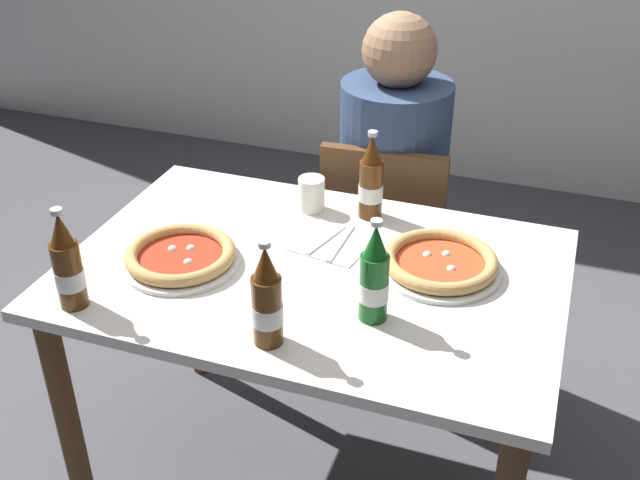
{
  "coord_description": "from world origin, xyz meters",
  "views": [
    {
      "loc": [
        0.53,
        -1.46,
        1.77
      ],
      "look_at": [
        0.0,
        0.05,
        0.8
      ],
      "focal_mm": 42.88,
      "sensor_mm": 36.0,
      "label": 1
    }
  ],
  "objects_px": {
    "dining_table_main": "(313,306)",
    "beer_bottle_right": "(371,181)",
    "pizza_margherita_near": "(181,256)",
    "paper_cup": "(312,194)",
    "pizza_marinara_far": "(440,263)",
    "napkin_with_cutlery": "(334,242)",
    "chair_behind_table": "(387,242)",
    "beer_bottle_center": "(267,301)",
    "beer_bottle_left": "(68,266)",
    "beer_bottle_extra": "(374,278)",
    "diner_seated": "(391,207)"
  },
  "relations": [
    {
      "from": "dining_table_main",
      "to": "napkin_with_cutlery",
      "type": "height_order",
      "value": "napkin_with_cutlery"
    },
    {
      "from": "beer_bottle_center",
      "to": "napkin_with_cutlery",
      "type": "xyz_separation_m",
      "value": [
        0.0,
        0.42,
        -0.1
      ]
    },
    {
      "from": "pizza_marinara_far",
      "to": "napkin_with_cutlery",
      "type": "height_order",
      "value": "pizza_marinara_far"
    },
    {
      "from": "dining_table_main",
      "to": "napkin_with_cutlery",
      "type": "relative_size",
      "value": 5.76
    },
    {
      "from": "dining_table_main",
      "to": "beer_bottle_center",
      "type": "bearing_deg",
      "value": -88.54
    },
    {
      "from": "beer_bottle_left",
      "to": "beer_bottle_right",
      "type": "bearing_deg",
      "value": 50.25
    },
    {
      "from": "chair_behind_table",
      "to": "pizza_marinara_far",
      "type": "height_order",
      "value": "chair_behind_table"
    },
    {
      "from": "beer_bottle_right",
      "to": "napkin_with_cutlery",
      "type": "distance_m",
      "value": 0.2
    },
    {
      "from": "dining_table_main",
      "to": "paper_cup",
      "type": "xyz_separation_m",
      "value": [
        -0.1,
        0.28,
        0.16
      ]
    },
    {
      "from": "beer_bottle_center",
      "to": "beer_bottle_right",
      "type": "xyz_separation_m",
      "value": [
        0.05,
        0.59,
        0.0
      ]
    },
    {
      "from": "diner_seated",
      "to": "pizza_margherita_near",
      "type": "xyz_separation_m",
      "value": [
        -0.34,
        -0.75,
        0.19
      ]
    },
    {
      "from": "dining_table_main",
      "to": "pizza_marinara_far",
      "type": "xyz_separation_m",
      "value": [
        0.29,
        0.09,
        0.14
      ]
    },
    {
      "from": "chair_behind_table",
      "to": "pizza_marinara_far",
      "type": "xyz_separation_m",
      "value": [
        0.26,
        -0.52,
        0.29
      ]
    },
    {
      "from": "beer_bottle_left",
      "to": "beer_bottle_right",
      "type": "height_order",
      "value": "same"
    },
    {
      "from": "pizza_margherita_near",
      "to": "paper_cup",
      "type": "height_order",
      "value": "paper_cup"
    },
    {
      "from": "pizza_margherita_near",
      "to": "paper_cup",
      "type": "distance_m",
      "value": 0.42
    },
    {
      "from": "diner_seated",
      "to": "napkin_with_cutlery",
      "type": "bearing_deg",
      "value": -91.95
    },
    {
      "from": "beer_bottle_left",
      "to": "paper_cup",
      "type": "height_order",
      "value": "beer_bottle_left"
    },
    {
      "from": "dining_table_main",
      "to": "pizza_marinara_far",
      "type": "height_order",
      "value": "pizza_marinara_far"
    },
    {
      "from": "beer_bottle_extra",
      "to": "paper_cup",
      "type": "bearing_deg",
      "value": 125.11
    },
    {
      "from": "napkin_with_cutlery",
      "to": "pizza_marinara_far",
      "type": "bearing_deg",
      "value": -6.88
    },
    {
      "from": "pizza_marinara_far",
      "to": "beer_bottle_right",
      "type": "relative_size",
      "value": 1.21
    },
    {
      "from": "pizza_marinara_far",
      "to": "beer_bottle_center",
      "type": "xyz_separation_m",
      "value": [
        -0.28,
        -0.39,
        0.08
      ]
    },
    {
      "from": "chair_behind_table",
      "to": "pizza_margherita_near",
      "type": "height_order",
      "value": "chair_behind_table"
    },
    {
      "from": "diner_seated",
      "to": "pizza_marinara_far",
      "type": "xyz_separation_m",
      "value": [
        0.26,
        -0.57,
        0.19
      ]
    },
    {
      "from": "dining_table_main",
      "to": "beer_bottle_left",
      "type": "bearing_deg",
      "value": -144.78
    },
    {
      "from": "beer_bottle_center",
      "to": "beer_bottle_left",
      "type": "bearing_deg",
      "value": -177.09
    },
    {
      "from": "chair_behind_table",
      "to": "dining_table_main",
      "type": "bearing_deg",
      "value": 84.02
    },
    {
      "from": "dining_table_main",
      "to": "beer_bottle_right",
      "type": "bearing_deg",
      "value": 79.04
    },
    {
      "from": "pizza_marinara_far",
      "to": "beer_bottle_right",
      "type": "height_order",
      "value": "beer_bottle_right"
    },
    {
      "from": "beer_bottle_left",
      "to": "napkin_with_cutlery",
      "type": "xyz_separation_m",
      "value": [
        0.47,
        0.45,
        -0.1
      ]
    },
    {
      "from": "chair_behind_table",
      "to": "beer_bottle_center",
      "type": "distance_m",
      "value": 0.98
    },
    {
      "from": "chair_behind_table",
      "to": "beer_bottle_right",
      "type": "xyz_separation_m",
      "value": [
        0.02,
        -0.31,
        0.37
      ]
    },
    {
      "from": "beer_bottle_right",
      "to": "dining_table_main",
      "type": "bearing_deg",
      "value": -100.96
    },
    {
      "from": "paper_cup",
      "to": "napkin_with_cutlery",
      "type": "bearing_deg",
      "value": -52.57
    },
    {
      "from": "chair_behind_table",
      "to": "beer_bottle_left",
      "type": "height_order",
      "value": "beer_bottle_left"
    },
    {
      "from": "diner_seated",
      "to": "paper_cup",
      "type": "height_order",
      "value": "diner_seated"
    },
    {
      "from": "beer_bottle_extra",
      "to": "paper_cup",
      "type": "distance_m",
      "value": 0.52
    },
    {
      "from": "dining_table_main",
      "to": "napkin_with_cutlery",
      "type": "distance_m",
      "value": 0.17
    },
    {
      "from": "beer_bottle_left",
      "to": "beer_bottle_center",
      "type": "xyz_separation_m",
      "value": [
        0.46,
        0.02,
        0.0
      ]
    },
    {
      "from": "beer_bottle_left",
      "to": "paper_cup",
      "type": "xyz_separation_m",
      "value": [
        0.35,
        0.6,
        -0.06
      ]
    },
    {
      "from": "pizza_margherita_near",
      "to": "beer_bottle_right",
      "type": "height_order",
      "value": "beer_bottle_right"
    },
    {
      "from": "chair_behind_table",
      "to": "beer_bottle_center",
      "type": "relative_size",
      "value": 3.44
    },
    {
      "from": "chair_behind_table",
      "to": "pizza_margherita_near",
      "type": "bearing_deg",
      "value": 60.89
    },
    {
      "from": "pizza_margherita_near",
      "to": "paper_cup",
      "type": "relative_size",
      "value": 3.06
    },
    {
      "from": "paper_cup",
      "to": "beer_bottle_center",
      "type": "bearing_deg",
      "value": -78.99
    },
    {
      "from": "pizza_marinara_far",
      "to": "paper_cup",
      "type": "distance_m",
      "value": 0.44
    },
    {
      "from": "beer_bottle_center",
      "to": "paper_cup",
      "type": "distance_m",
      "value": 0.59
    },
    {
      "from": "chair_behind_table",
      "to": "paper_cup",
      "type": "relative_size",
      "value": 8.95
    },
    {
      "from": "pizza_marinara_far",
      "to": "paper_cup",
      "type": "bearing_deg",
      "value": 155.1
    }
  ]
}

